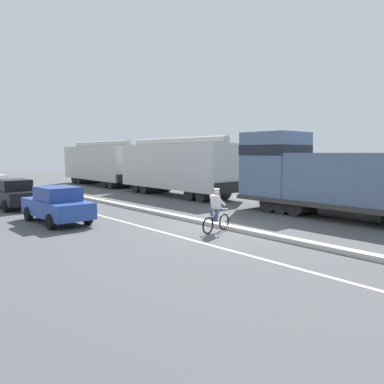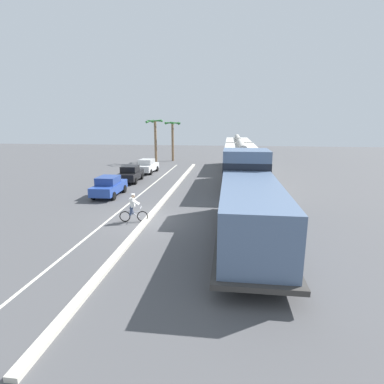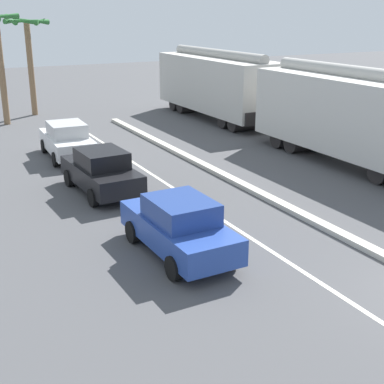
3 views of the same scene
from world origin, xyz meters
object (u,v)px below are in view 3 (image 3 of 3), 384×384
hopper_car_middle (217,85)px  parked_car_black (101,171)px  hopper_car_lead (354,117)px  parked_car_white (67,140)px  palm_tree_near (28,41)px  parked_car_blue (179,226)px

hopper_car_middle → parked_car_black: hopper_car_middle is taller
hopper_car_lead → hopper_car_middle: (0.00, 11.60, 0.00)m
parked_car_white → palm_tree_near: (0.93, 11.44, 3.77)m
hopper_car_middle → parked_car_black: size_ratio=2.48×
parked_car_white → hopper_car_middle: bearing=24.8°
palm_tree_near → parked_car_blue: bearing=-92.4°
hopper_car_middle → parked_car_white: size_ratio=2.48×
parked_car_blue → parked_car_white: (0.02, 11.45, 0.00)m
parked_car_blue → parked_car_black: size_ratio=0.99×
parked_car_blue → palm_tree_near: (0.95, 22.89, 3.77)m
parked_car_blue → hopper_car_middle: bearing=57.0°
hopper_car_middle → parked_car_white: 11.75m
parked_car_blue → parked_car_black: 6.01m
parked_car_black → parked_car_blue: bearing=-88.2°
hopper_car_middle → parked_car_white: hopper_car_middle is taller
hopper_car_lead → parked_car_black: size_ratio=2.48×
parked_car_blue → parked_car_black: (-0.19, 6.00, 0.00)m
hopper_car_middle → palm_tree_near: (-9.67, 6.53, 2.51)m
parked_car_white → hopper_car_lead: bearing=-32.3°
parked_car_black → palm_tree_near: size_ratio=0.71×
hopper_car_lead → parked_car_black: 10.95m
parked_car_blue → parked_car_white: 11.45m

